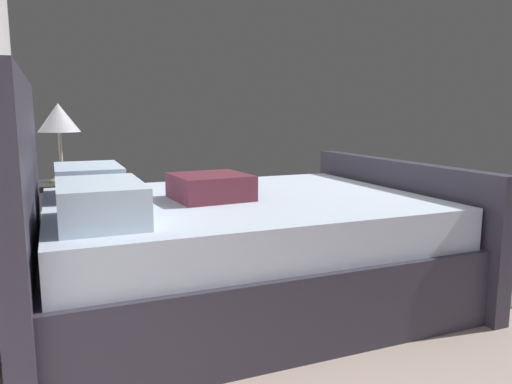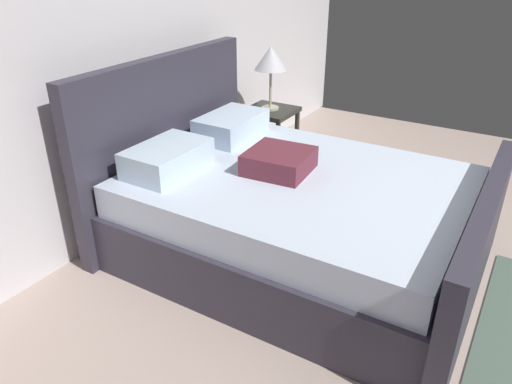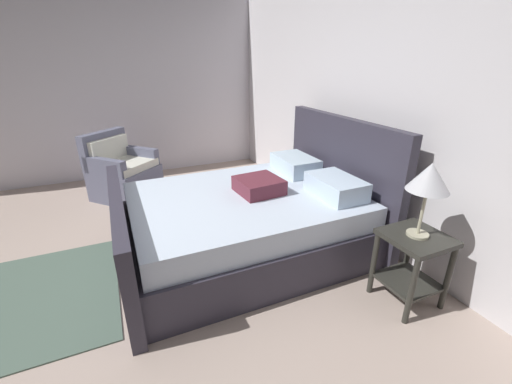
{
  "view_description": "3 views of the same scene",
  "coord_description": "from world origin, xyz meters",
  "views": [
    {
      "loc": [
        -2.79,
        2.53,
        1.1
      ],
      "look_at": [
        -0.37,
        1.52,
        0.68
      ],
      "focal_mm": 34.3,
      "sensor_mm": 36.0,
      "label": 1
    },
    {
      "loc": [
        -2.79,
        0.33,
        1.96
      ],
      "look_at": [
        -0.37,
        1.79,
        0.53
      ],
      "focal_mm": 34.26,
      "sensor_mm": 36.0,
      "label": 2
    },
    {
      "loc": [
        2.48,
        0.5,
        1.84
      ],
      "look_at": [
        -0.23,
        1.71,
        0.6
      ],
      "focal_mm": 22.94,
      "sensor_mm": 36.0,
      "label": 3
    }
  ],
  "objects": [
    {
      "name": "bed",
      "position": [
        -0.19,
        1.62,
        0.35
      ],
      "size": [
        1.8,
        2.33,
        1.27
      ],
      "color": "#33303D",
      "rests_on": "ground"
    },
    {
      "name": "wall_back",
      "position": [
        0.0,
        2.94,
        1.45
      ],
      "size": [
        6.4,
        0.12,
        2.9
      ],
      "primitive_type": "cube",
      "color": "silver",
      "rests_on": "ground"
    },
    {
      "name": "nightstand_right",
      "position": [
        1.03,
        2.48,
        0.4
      ],
      "size": [
        0.44,
        0.44,
        0.6
      ],
      "color": "#2D2D27",
      "rests_on": "ground"
    },
    {
      "name": "table_lamp_right",
      "position": [
        1.03,
        2.48,
        1.05
      ],
      "size": [
        0.29,
        0.29,
        0.57
      ],
      "color": "#B7B293",
      "rests_on": "nightstand_right"
    }
  ]
}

